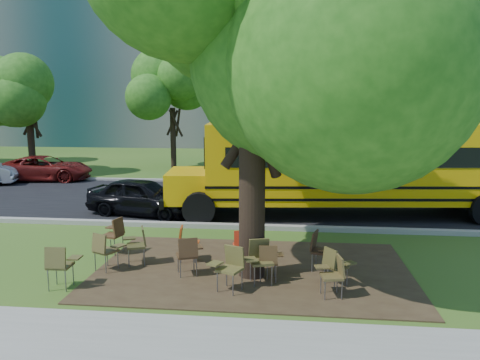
# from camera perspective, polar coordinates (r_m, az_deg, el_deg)

# --- Properties ---
(ground) EXTENTS (160.00, 160.00, 0.00)m
(ground) POSITION_cam_1_polar(r_m,az_deg,el_deg) (11.40, -3.30, -9.85)
(ground) COLOR #30561A
(ground) RESTS_ON ground
(dirt_patch) EXTENTS (7.00, 4.50, 0.03)m
(dirt_patch) POSITION_cam_1_polar(r_m,az_deg,el_deg) (10.81, 1.59, -10.85)
(dirt_patch) COLOR #382819
(dirt_patch) RESTS_ON ground
(asphalt_road) EXTENTS (80.00, 8.00, 0.04)m
(asphalt_road) POSITION_cam_1_polar(r_m,az_deg,el_deg) (18.09, 0.35, -2.56)
(asphalt_road) COLOR black
(asphalt_road) RESTS_ON ground
(kerb_near) EXTENTS (80.00, 0.25, 0.14)m
(kerb_near) POSITION_cam_1_polar(r_m,az_deg,el_deg) (14.22, -1.30, -5.65)
(kerb_near) COLOR gray
(kerb_near) RESTS_ON ground
(kerb_far) EXTENTS (80.00, 0.25, 0.14)m
(kerb_far) POSITION_cam_1_polar(r_m,az_deg,el_deg) (22.10, 1.44, -0.26)
(kerb_far) COLOR gray
(kerb_far) RESTS_ON ground
(building_main) EXTENTS (38.00, 16.00, 22.00)m
(building_main) POSITION_cam_1_polar(r_m,az_deg,el_deg) (48.19, -5.89, 17.92)
(building_main) COLOR slate
(building_main) RESTS_ON ground
(bg_tree_0) EXTENTS (5.20, 5.20, 7.18)m
(bg_tree_0) POSITION_cam_1_polar(r_m,az_deg,el_deg) (27.37, -24.50, 10.22)
(bg_tree_0) COLOR black
(bg_tree_0) RESTS_ON ground
(bg_tree_2) EXTENTS (4.80, 4.80, 6.62)m
(bg_tree_2) POSITION_cam_1_polar(r_m,az_deg,el_deg) (27.48, -8.27, 10.20)
(bg_tree_2) COLOR black
(bg_tree_2) RESTS_ON ground
(bg_tree_3) EXTENTS (5.60, 5.60, 7.84)m
(bg_tree_3) POSITION_cam_1_polar(r_m,az_deg,el_deg) (25.42, 20.75, 11.63)
(bg_tree_3) COLOR black
(bg_tree_3) RESTS_ON ground
(main_tree) EXTENTS (7.20, 7.20, 8.93)m
(main_tree) POSITION_cam_1_polar(r_m,az_deg,el_deg) (9.90, 1.56, 18.47)
(main_tree) COLOR black
(main_tree) RESTS_ON ground
(school_bus) EXTENTS (12.88, 4.02, 3.10)m
(school_bus) POSITION_cam_1_polar(r_m,az_deg,el_deg) (16.14, 16.20, 2.01)
(school_bus) COLOR #DAA606
(school_bus) RESTS_ON ground
(chair_0) EXTENTS (0.60, 0.56, 0.92)m
(chair_0) POSITION_cam_1_polar(r_m,az_deg,el_deg) (10.25, -21.10, -9.35)
(chair_0) COLOR #4F4922
(chair_0) RESTS_ON ground
(chair_1) EXTENTS (0.74, 0.59, 0.90)m
(chair_1) POSITION_cam_1_polar(r_m,az_deg,el_deg) (10.96, -16.15, -7.95)
(chair_1) COLOR brown
(chair_1) RESTS_ON ground
(chair_2) EXTENTS (0.61, 0.69, 0.90)m
(chair_2) POSITION_cam_1_polar(r_m,az_deg,el_deg) (10.32, -6.29, -8.71)
(chair_2) COLOR #462D19
(chair_2) RESTS_ON ground
(chair_3) EXTENTS (0.74, 0.58, 0.92)m
(chair_3) POSITION_cam_1_polar(r_m,az_deg,el_deg) (9.50, -1.24, -10.19)
(chair_3) COLOR brown
(chair_3) RESTS_ON ground
(chair_4) EXTENTS (0.55, 0.53, 0.83)m
(chair_4) POSITION_cam_1_polar(r_m,az_deg,el_deg) (9.99, 3.57, -9.55)
(chair_4) COLOR #483319
(chair_4) RESTS_ON ground
(chair_5) EXTENTS (0.64, 0.70, 0.94)m
(chair_5) POSITION_cam_1_polar(r_m,az_deg,el_deg) (9.88, 2.35, -9.35)
(chair_5) COLOR brown
(chair_5) RESTS_ON ground
(chair_6) EXTENTS (0.58, 0.57, 0.84)m
(chair_6) POSITION_cam_1_polar(r_m,az_deg,el_deg) (9.40, 11.37, -10.92)
(chair_6) COLOR brown
(chair_6) RESTS_ON ground
(chair_7) EXTENTS (0.70, 0.55, 0.83)m
(chair_7) POSITION_cam_1_polar(r_m,az_deg,el_deg) (9.91, 11.51, -9.88)
(chair_7) COLOR #48421F
(chair_7) RESTS_ON ground
(chair_8) EXTENTS (0.55, 0.69, 0.93)m
(chair_8) POSITION_cam_1_polar(r_m,az_deg,el_deg) (12.16, -15.05, -6.09)
(chair_8) COLOR #4B301A
(chair_8) RESTS_ON ground
(chair_9) EXTENTS (0.69, 0.61, 0.90)m
(chair_9) POSITION_cam_1_polar(r_m,az_deg,el_deg) (11.25, -12.31, -7.35)
(chair_9) COLOR #423D1C
(chair_9) RESTS_ON ground
(chair_10) EXTENTS (0.57, 0.58, 0.87)m
(chair_10) POSITION_cam_1_polar(r_m,az_deg,el_deg) (11.23, -6.60, -7.33)
(chair_10) COLOR #AC3D12
(chair_10) RESTS_ON ground
(chair_11) EXTENTS (0.57, 0.58, 0.84)m
(chair_11) POSITION_cam_1_polar(r_m,az_deg,el_deg) (11.03, 0.38, -7.65)
(chair_11) COLOR red
(chair_11) RESTS_ON ground
(chair_12) EXTENTS (0.56, 0.71, 0.92)m
(chair_12) POSITION_cam_1_polar(r_m,az_deg,el_deg) (10.68, 9.68, -8.10)
(chair_12) COLOR #3E2716
(chair_12) RESTS_ON ground
(black_car) EXTENTS (3.96, 2.25, 1.27)m
(black_car) POSITION_cam_1_polar(r_m,az_deg,el_deg) (16.08, -11.87, -2.02)
(black_car) COLOR black
(black_car) RESTS_ON ground
(bg_car_red) EXTENTS (4.67, 2.63, 1.23)m
(bg_car_red) POSITION_cam_1_polar(r_m,az_deg,el_deg) (24.70, -22.70, 1.32)
(bg_car_red) COLOR #5F1210
(bg_car_red) RESTS_ON ground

